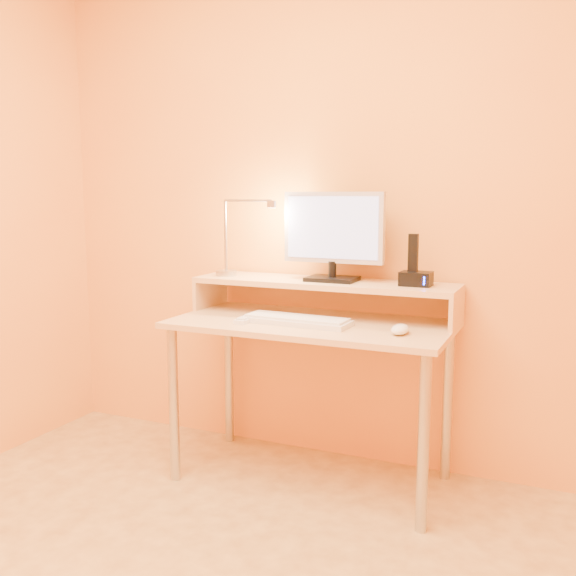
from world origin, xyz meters
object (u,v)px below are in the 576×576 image
at_px(mouse, 400,329).
at_px(keyboard, 297,321).
at_px(lamp_base, 226,273).
at_px(monitor_panel, 334,227).
at_px(phone_dock, 416,279).
at_px(remote_control, 249,319).

bearing_deg(mouse, keyboard, 178.13).
bearing_deg(lamp_base, monitor_panel, 4.36).
xyz_separation_m(phone_dock, mouse, (-0.00, -0.25, -0.17)).
xyz_separation_m(mouse, remote_control, (-0.67, 0.00, -0.01)).
bearing_deg(mouse, monitor_panel, 146.61).
bearing_deg(keyboard, phone_dock, 29.06).
height_order(monitor_panel, remote_control, monitor_panel).
bearing_deg(mouse, remote_control, -178.90).
relative_size(monitor_panel, remote_control, 2.37).
distance_m(lamp_base, mouse, 0.94).
distance_m(phone_dock, remote_control, 0.74).
height_order(lamp_base, phone_dock, phone_dock).
bearing_deg(remote_control, lamp_base, 134.63).
height_order(monitor_panel, mouse, monitor_panel).
height_order(monitor_panel, lamp_base, monitor_panel).
bearing_deg(lamp_base, remote_control, -43.34).
bearing_deg(lamp_base, keyboard, -23.45).
relative_size(lamp_base, remote_control, 0.51).
xyz_separation_m(monitor_panel, keyboard, (-0.08, -0.23, -0.39)).
bearing_deg(phone_dock, remote_control, -159.33).
height_order(keyboard, mouse, mouse).
distance_m(mouse, remote_control, 0.67).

